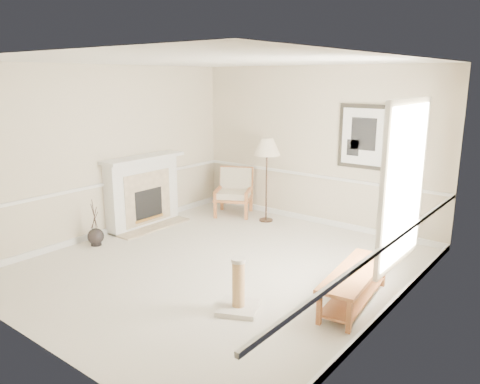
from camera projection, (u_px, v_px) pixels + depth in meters
name	position (u px, v px, depth m)	size (l,w,h in m)	color
ground	(220.00, 265.00, 6.87)	(5.50, 5.50, 0.00)	silver
room	(229.00, 139.00, 6.40)	(5.04, 5.54, 2.92)	beige
fireplace	(143.00, 192.00, 8.58)	(0.64, 1.64, 1.31)	white
floor_vase	(96.00, 237.00, 7.66)	(0.27, 0.27, 0.79)	black
armchair	(235.00, 189.00, 9.40)	(0.96, 0.98, 0.92)	#9F6633
floor_lamp	(267.00, 149.00, 8.67)	(0.55, 0.55, 1.60)	black
bench	(354.00, 282.00, 5.65)	(0.62, 1.55, 0.43)	#9F6633
scratching_post	(238.00, 294.00, 5.51)	(0.61, 0.61, 0.65)	beige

